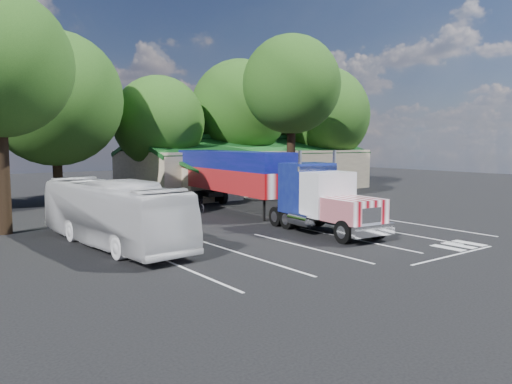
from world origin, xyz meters
TOP-DOWN VIEW (x-y plane):
  - ground at (0.00, 0.00)m, footprint 120.00×120.00m
  - event_hall at (13.74, 17.81)m, footprint 24.20×14.12m
  - tree_row_c at (-5.00, 16.20)m, footprint 10.00×10.00m
  - tree_row_d at (4.00, 17.50)m, footprint 8.00×8.00m
  - tree_row_e at (13.00, 18.00)m, footprint 9.60×9.60m
  - tree_row_f at (23.00, 16.80)m, footprint 10.40×10.40m
  - tree_near_right at (11.50, 8.50)m, footprint 8.00×8.00m
  - semi_truck at (4.09, 3.92)m, footprint 4.76×21.14m
  - woman at (4.50, 0.00)m, footprint 0.56×0.74m
  - bicycle at (1.80, 7.03)m, footprint 0.81×1.95m
  - tour_bus at (-7.00, -0.22)m, footprint 3.41×11.22m
  - silver_sedan at (6.93, 14.00)m, footprint 4.45×2.03m

SIDE VIEW (x-z plane):
  - ground at x=0.00m, z-range 0.00..0.00m
  - bicycle at x=1.80m, z-range 0.00..1.00m
  - silver_sedan at x=6.93m, z-range 0.00..1.41m
  - woman at x=4.50m, z-range 0.00..1.82m
  - tour_bus at x=-7.00m, z-range 0.00..3.08m
  - event_hall at x=13.74m, z-range -0.56..4.99m
  - semi_truck at x=4.09m, z-range 0.29..4.68m
  - tree_row_d at x=4.00m, z-range 1.28..11.88m
  - tree_row_f at x=23.00m, z-range 1.29..14.29m
  - tree_row_c at x=-5.00m, z-range 1.51..14.56m
  - tree_row_e at x=13.00m, z-range 1.64..14.54m
  - tree_near_right at x=11.50m, z-range 2.71..16.21m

